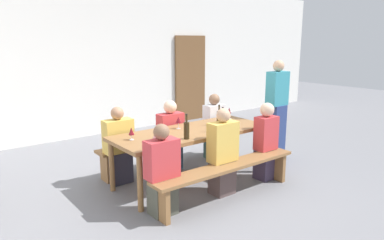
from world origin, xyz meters
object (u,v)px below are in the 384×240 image
at_px(wooden_door, 190,79).
at_px(wine_glass_4, 156,136).
at_px(wine_bottle_0, 187,130).
at_px(seated_guest_far_2, 214,128).
at_px(wine_glass_3, 229,111).
at_px(seated_guest_near_1, 223,154).
at_px(seated_guest_far_1, 171,137).
at_px(wine_glass_0, 178,120).
at_px(seated_guest_far_0, 119,148).
at_px(wine_bottle_2, 223,123).
at_px(standing_host, 276,113).
at_px(tasting_table, 192,135).
at_px(wine_glass_2, 216,123).
at_px(wine_bottle_1, 219,118).
at_px(seated_guest_near_2, 266,143).
at_px(wine_glass_1, 131,132).
at_px(seated_guest_near_0, 162,173).
at_px(bench_near, 228,171).
at_px(bench_far, 164,145).

height_order(wooden_door, wine_glass_4, wooden_door).
bearing_deg(wine_bottle_0, seated_guest_far_2, 35.52).
distance_m(wine_glass_3, seated_guest_far_2, 0.50).
bearing_deg(seated_guest_near_1, seated_guest_far_1, 0.60).
height_order(wine_glass_0, seated_guest_far_0, seated_guest_far_0).
bearing_deg(wine_bottle_2, standing_host, 7.82).
height_order(tasting_table, wine_glass_3, wine_glass_3).
bearing_deg(wine_glass_2, wine_bottle_1, 40.30).
bearing_deg(wine_bottle_1, wooden_door, 58.89).
distance_m(wine_glass_0, seated_guest_near_1, 0.87).
height_order(wine_glass_0, seated_guest_near_2, seated_guest_near_2).
distance_m(wine_glass_1, seated_guest_far_0, 0.61).
xyz_separation_m(wooden_door, tasting_table, (-2.48, -3.26, -0.37)).
distance_m(wine_bottle_1, wine_glass_3, 0.49).
distance_m(wine_glass_3, seated_guest_near_0, 2.03).
bearing_deg(wine_bottle_2, wine_glass_2, 88.40).
relative_size(bench_near, seated_guest_far_2, 1.96).
distance_m(wooden_door, wine_glass_0, 4.00).
distance_m(wine_bottle_2, wine_glass_3, 0.85).
distance_m(bench_near, wine_bottle_0, 0.74).
xyz_separation_m(bench_far, wine_glass_3, (0.93, -0.51, 0.52)).
distance_m(seated_guest_near_1, seated_guest_far_2, 1.47).
bearing_deg(seated_guest_near_1, seated_guest_near_2, -90.00).
xyz_separation_m(wine_glass_3, seated_guest_near_2, (-0.05, -0.82, -0.34)).
height_order(wine_bottle_1, wine_bottle_2, wine_bottle_2).
bearing_deg(bench_near, seated_guest_near_2, 9.61).
xyz_separation_m(wine_glass_1, standing_host, (2.57, -0.21, -0.05)).
bearing_deg(wine_glass_4, wine_bottle_2, 1.52).
bearing_deg(wine_bottle_0, bench_far, 72.70).
height_order(wine_glass_2, wine_glass_3, wine_glass_3).
bearing_deg(standing_host, seated_guest_far_0, -15.97).
xyz_separation_m(tasting_table, standing_host, (1.66, -0.13, 0.13)).
relative_size(bench_far, wine_bottle_0, 6.69).
distance_m(tasting_table, standing_host, 1.67).
height_order(wine_bottle_0, wine_glass_4, wine_bottle_0).
height_order(bench_near, wine_glass_0, wine_glass_0).
xyz_separation_m(wine_glass_0, standing_host, (1.75, -0.33, -0.06)).
distance_m(wine_glass_1, seated_guest_far_1, 1.12).
xyz_separation_m(seated_guest_near_2, seated_guest_far_1, (-0.85, 1.18, -0.03)).
relative_size(wine_bottle_1, wine_bottle_2, 0.90).
height_order(wine_bottle_0, seated_guest_far_0, seated_guest_far_0).
bearing_deg(wooden_door, wine_bottle_0, -128.16).
bearing_deg(seated_guest_far_2, wine_glass_2, -39.35).
xyz_separation_m(wine_bottle_2, seated_guest_far_0, (-1.13, 0.91, -0.37)).
bearing_deg(wine_glass_2, tasting_table, 146.97).
height_order(bench_near, seated_guest_near_2, seated_guest_near_2).
distance_m(bench_far, seated_guest_far_1, 0.22).
distance_m(wine_bottle_1, wine_bottle_2, 0.38).
bearing_deg(wine_glass_1, wine_glass_2, -12.84).
height_order(wine_glass_3, seated_guest_near_1, seated_guest_near_1).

